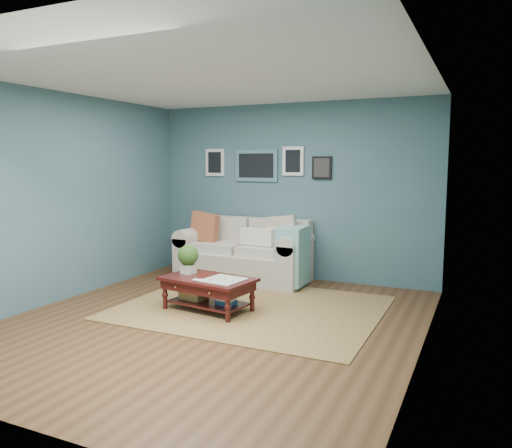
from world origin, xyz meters
The scene contains 4 objects.
room_shell centered at (-0.01, 0.06, 1.36)m, with size 5.00×5.02×2.70m.
area_rug centered at (0.16, 0.71, 0.01)m, with size 3.11×2.49×0.01m, color brown.
loveseat centered at (-0.50, 2.03, 0.42)m, with size 2.03×0.92×1.04m.
coffee_table centered at (-0.32, 0.39, 0.34)m, with size 1.18×0.80×0.77m.
Camera 1 is at (2.75, -4.74, 1.79)m, focal length 35.00 mm.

